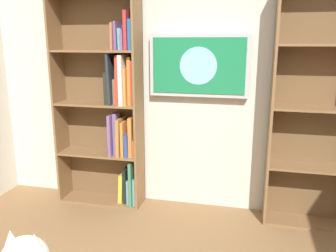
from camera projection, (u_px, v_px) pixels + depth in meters
wall_back at (207, 73)px, 3.33m from camera, size 4.52×0.06×2.70m
bookshelf_right at (110, 107)px, 3.47m from camera, size 0.87×0.28×2.08m
wall_mounted_tv at (199, 66)px, 3.25m from camera, size 0.93×0.07×0.58m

